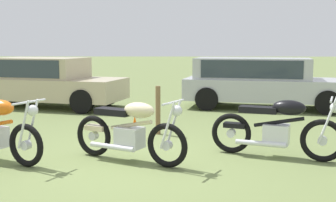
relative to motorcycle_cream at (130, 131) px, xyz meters
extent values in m
plane|color=olive|center=(0.06, -0.03, -0.48)|extent=(120.00, 120.00, 0.00)
torus|color=black|center=(-1.51, -0.31, -0.16)|extent=(0.63, 0.37, 0.65)
cylinder|color=silver|center=(-1.51, -0.31, -0.16)|extent=(0.17, 0.15, 0.14)
cylinder|color=silver|center=(-1.41, -0.25, 0.17)|extent=(0.26, 0.15, 0.73)
cylinder|color=silver|center=(-1.49, -0.41, 0.17)|extent=(0.26, 0.15, 0.73)
ellipsoid|color=orange|center=(-1.96, -0.09, 0.38)|extent=(0.58, 0.46, 0.24)
cylinder|color=silver|center=(-1.42, -0.35, 0.50)|extent=(0.31, 0.59, 0.03)
sphere|color=silver|center=(-1.36, -0.38, 0.38)|extent=(0.21, 0.21, 0.16)
torus|color=black|center=(0.59, -0.30, -0.15)|extent=(0.63, 0.39, 0.67)
torus|color=black|center=(-0.62, 0.33, -0.15)|extent=(0.63, 0.39, 0.67)
cylinder|color=silver|center=(0.59, -0.30, -0.15)|extent=(0.17, 0.15, 0.14)
cylinder|color=silver|center=(-0.62, 0.33, -0.15)|extent=(0.17, 0.15, 0.14)
cylinder|color=silver|center=(0.68, -0.25, 0.18)|extent=(0.25, 0.16, 0.72)
cylinder|color=silver|center=(0.60, -0.41, 0.18)|extent=(0.25, 0.16, 0.72)
cube|color=silver|center=(0.00, 0.01, -0.10)|extent=(0.49, 0.45, 0.32)
cylinder|color=beige|center=(0.03, -0.01, 0.10)|extent=(0.69, 0.40, 0.22)
ellipsoid|color=beige|center=(0.16, -0.08, 0.34)|extent=(0.58, 0.47, 0.24)
cube|color=black|center=(-0.27, 0.15, 0.28)|extent=(0.64, 0.49, 0.10)
cube|color=beige|center=(-0.57, 0.31, -0.01)|extent=(0.40, 0.33, 0.08)
cylinder|color=silver|center=(0.67, -0.35, 0.50)|extent=(0.33, 0.58, 0.03)
sphere|color=silver|center=(0.73, -0.38, 0.38)|extent=(0.22, 0.22, 0.16)
cylinder|color=silver|center=(-0.27, -0.03, -0.24)|extent=(0.74, 0.44, 0.08)
torus|color=black|center=(2.98, 0.05, -0.14)|extent=(0.66, 0.33, 0.67)
torus|color=black|center=(1.64, 0.57, -0.14)|extent=(0.66, 0.33, 0.67)
cylinder|color=silver|center=(2.98, 0.05, -0.14)|extent=(0.17, 0.14, 0.14)
cylinder|color=silver|center=(1.64, 0.57, -0.14)|extent=(0.17, 0.14, 0.14)
cylinder|color=silver|center=(3.07, 0.11, 0.18)|extent=(0.26, 0.13, 0.72)
cylinder|color=silver|center=(3.00, -0.06, 0.18)|extent=(0.26, 0.13, 0.72)
cube|color=silver|center=(2.33, 0.30, -0.10)|extent=(0.48, 0.43, 0.32)
cylinder|color=black|center=(2.35, 0.29, 0.10)|extent=(0.75, 0.34, 0.22)
ellipsoid|color=black|center=(2.49, 0.24, 0.34)|extent=(0.58, 0.43, 0.24)
cube|color=black|center=(2.05, 0.41, 0.28)|extent=(0.65, 0.44, 0.10)
cube|color=black|center=(1.70, 0.55, 0.00)|extent=(0.40, 0.30, 0.08)
cylinder|color=silver|center=(3.07, 0.01, 0.50)|extent=(0.26, 0.61, 0.03)
sphere|color=silver|center=(3.13, -0.01, 0.38)|extent=(0.21, 0.21, 0.16)
cylinder|color=silver|center=(2.06, 0.23, -0.24)|extent=(0.77, 0.37, 0.08)
cube|color=#BCAD8C|center=(-3.09, 5.79, 0.07)|extent=(4.85, 2.84, 0.60)
cube|color=#BCAD8C|center=(-3.23, 5.83, 0.65)|extent=(2.82, 2.14, 0.60)
cube|color=#2D3842|center=(-3.23, 5.83, 0.67)|extent=(2.47, 2.08, 0.48)
cylinder|color=black|center=(-1.36, 6.16, -0.16)|extent=(0.68, 0.38, 0.64)
cylinder|color=black|center=(-1.77, 4.61, -0.16)|extent=(0.68, 0.38, 0.64)
cylinder|color=black|center=(-4.41, 6.97, -0.16)|extent=(0.68, 0.38, 0.64)
cube|color=#B2B5BA|center=(3.27, 5.66, 0.07)|extent=(4.81, 2.69, 0.60)
cube|color=#B2B5BA|center=(2.88, 5.75, 0.65)|extent=(3.45, 2.22, 0.60)
cube|color=#2D3842|center=(2.88, 5.75, 0.67)|extent=(2.99, 2.15, 0.48)
cylinder|color=black|center=(4.98, 6.09, -0.16)|extent=(0.67, 0.36, 0.64)
cylinder|color=black|center=(4.62, 4.53, -0.16)|extent=(0.67, 0.36, 0.64)
cylinder|color=black|center=(1.92, 6.79, -0.16)|extent=(0.67, 0.36, 0.64)
cylinder|color=black|center=(1.56, 5.23, -0.16)|extent=(0.67, 0.36, 0.64)
cone|color=#EA590F|center=(-0.08, 1.59, -0.24)|extent=(0.18, 0.18, 0.48)
cube|color=black|center=(-0.08, 1.59, -0.47)|extent=(0.25, 0.25, 0.03)
cylinder|color=white|center=(-0.08, 1.59, -0.22)|extent=(0.12, 0.12, 0.07)
cylinder|color=brown|center=(0.35, 2.05, 0.01)|extent=(0.10, 0.10, 0.98)
camera|label=1|loc=(0.72, -6.39, 1.32)|focal=45.29mm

